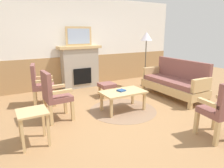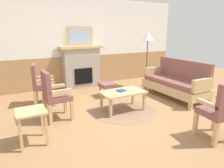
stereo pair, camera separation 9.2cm
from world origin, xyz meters
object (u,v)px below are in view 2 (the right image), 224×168
fireplace (81,66)px  armchair_near_fireplace (53,93)px  footstool (108,86)px  armchair_by_window_left (41,82)px  book_on_table (121,90)px  framed_picture (80,36)px  floor_lamp_by_couch (148,40)px  side_table (31,117)px  couch (175,83)px  armchair_front_left (222,109)px  coffee_table (123,94)px

fireplace → armchair_near_fireplace: bearing=-122.8°
armchair_near_fireplace → footstool: bearing=27.1°
armchair_by_window_left → book_on_table: bearing=-39.7°
framed_picture → floor_lamp_by_couch: size_ratio=0.48×
armchair_near_fireplace → side_table: bearing=-124.9°
couch → armchair_front_left: same height
armchair_front_left → couch: bearing=62.7°
side_table → floor_lamp_by_couch: (3.67, 1.90, 1.02)m
framed_picture → book_on_table: size_ratio=4.94×
armchair_front_left → floor_lamp_by_couch: floor_lamp_by_couch is taller
side_table → floor_lamp_by_couch: bearing=27.3°
couch → floor_lamp_by_couch: (0.03, 1.27, 1.05)m
footstool → side_table: 2.62m
couch → book_on_table: bearing=-176.5°
armchair_near_fireplace → armchair_by_window_left: same height
coffee_table → armchair_by_window_left: (-1.50, 1.25, 0.15)m
fireplace → armchair_front_left: fireplace is taller
armchair_near_fireplace → floor_lamp_by_couch: bearing=20.2°
couch → footstool: couch is taller
footstool → floor_lamp_by_couch: 1.98m
couch → armchair_near_fireplace: 3.14m
footstool → armchair_near_fireplace: armchair_near_fireplace is taller
armchair_front_left → armchair_near_fireplace: bearing=135.9°
fireplace → side_table: bearing=-123.4°
book_on_table → side_table: (-1.92, -0.52, -0.02)m
coffee_table → book_on_table: size_ratio=5.93×
book_on_table → armchair_by_window_left: bearing=140.3°
armchair_near_fireplace → floor_lamp_by_couch: floor_lamp_by_couch is taller
framed_picture → armchair_by_window_left: 2.01m
coffee_table → armchair_front_left: (0.69, -1.82, 0.15)m
armchair_front_left → side_table: size_ratio=1.78×
armchair_by_window_left → armchair_front_left: (2.19, -3.07, 0.00)m
footstool → floor_lamp_by_couch: size_ratio=0.24×
fireplace → book_on_table: 2.27m
book_on_table → coffee_table: bearing=-47.1°
armchair_near_fireplace → side_table: 0.90m
armchair_by_window_left → floor_lamp_by_couch: bearing=2.7°
framed_picture → footstool: size_ratio=2.00×
fireplace → coffee_table: 2.31m
footstool → armchair_near_fireplace: (-1.60, -0.82, 0.25)m
armchair_near_fireplace → armchair_front_left: bearing=-44.1°
armchair_near_fireplace → book_on_table: bearing=-8.5°
couch → book_on_table: (-1.72, -0.11, 0.06)m
fireplace → coffee_table: (0.11, -2.29, -0.27)m
footstool → armchair_by_window_left: size_ratio=0.41×
book_on_table → floor_lamp_by_couch: 2.44m
armchair_by_window_left → armchair_front_left: 3.77m
framed_picture → armchair_by_window_left: size_ratio=0.82×
coffee_table → side_table: (-1.95, -0.49, 0.05)m
coffee_table → armchair_near_fireplace: armchair_near_fireplace is taller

